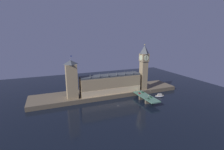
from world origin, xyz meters
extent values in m
plane|color=black|center=(0.00, 0.00, 0.00)|extent=(400.00, 400.00, 0.00)
cube|color=brown|center=(0.00, 39.00, 2.97)|extent=(220.00, 42.00, 5.95)
cube|color=tan|center=(1.06, 29.23, 18.20)|extent=(87.92, 17.46, 24.51)
cube|color=beige|center=(1.06, 20.38, 10.36)|extent=(87.92, 0.20, 8.82)
cube|color=#42474C|center=(1.06, 29.23, 31.66)|extent=(87.92, 16.06, 2.40)
cone|color=#42474C|center=(-30.34, 21.81, 35.55)|extent=(2.40, 2.40, 5.39)
cone|color=#42474C|center=(-17.78, 21.81, 35.55)|extent=(2.40, 2.40, 5.39)
cone|color=#42474C|center=(-5.22, 21.81, 35.55)|extent=(2.40, 2.40, 5.39)
cone|color=#42474C|center=(7.34, 21.81, 35.55)|extent=(2.40, 2.40, 5.39)
cone|color=#42474C|center=(19.90, 21.81, 35.55)|extent=(2.40, 2.40, 5.39)
cone|color=#42474C|center=(32.46, 21.81, 35.55)|extent=(2.40, 2.40, 5.39)
cube|color=tan|center=(53.72, 26.24, 27.68)|extent=(9.48, 9.48, 43.46)
cube|color=tan|center=(53.72, 26.24, 55.13)|extent=(11.19, 11.19, 11.44)
cylinder|color=beige|center=(53.72, 20.52, 55.13)|extent=(8.05, 0.25, 8.05)
cylinder|color=beige|center=(53.72, 31.96, 55.13)|extent=(8.05, 0.25, 8.05)
cylinder|color=beige|center=(59.44, 26.24, 55.13)|extent=(0.25, 8.05, 8.05)
cylinder|color=beige|center=(48.00, 26.24, 55.13)|extent=(0.25, 8.05, 8.05)
cube|color=black|center=(53.72, 20.34, 55.73)|extent=(0.36, 0.10, 6.04)
pyramid|color=#42474C|center=(53.72, 26.24, 66.98)|extent=(11.19, 11.19, 12.27)
sphere|color=gold|center=(53.72, 26.24, 73.91)|extent=(1.60, 1.60, 1.60)
cube|color=tan|center=(-53.76, 28.40, 28.67)|extent=(13.80, 13.80, 45.46)
pyramid|color=#42474C|center=(-53.76, 28.40, 54.00)|extent=(14.08, 14.08, 5.19)
cylinder|color=#99999E|center=(-53.76, 28.40, 59.59)|extent=(0.24, 0.24, 6.00)
cube|color=navy|center=(-52.66, 28.40, 61.69)|extent=(2.00, 0.08, 1.20)
cube|color=#4C7560|center=(39.23, -5.00, 6.39)|extent=(13.85, 46.00, 1.40)
cube|color=brown|center=(39.23, -12.67, 2.85)|extent=(11.77, 3.20, 5.69)
cube|color=brown|center=(39.23, 2.67, 2.85)|extent=(11.77, 3.20, 5.69)
cube|color=red|center=(36.19, 7.29, 7.64)|extent=(1.88, 3.92, 0.76)
cube|color=black|center=(36.19, 7.29, 8.25)|extent=(1.54, 1.77, 0.45)
cylinder|color=black|center=(35.29, 8.50, 7.41)|extent=(0.22, 0.64, 0.64)
cylinder|color=black|center=(37.08, 8.50, 7.41)|extent=(0.22, 0.64, 0.64)
cylinder|color=black|center=(35.29, 6.07, 7.41)|extent=(0.22, 0.64, 0.64)
cylinder|color=black|center=(37.08, 6.07, 7.41)|extent=(0.22, 0.64, 0.64)
cube|color=#235633|center=(36.19, -14.88, 7.61)|extent=(1.71, 4.36, 0.68)
cube|color=black|center=(36.19, -14.88, 8.17)|extent=(1.40, 1.96, 0.45)
cylinder|color=black|center=(35.37, -13.53, 7.41)|extent=(0.22, 0.64, 0.64)
cylinder|color=black|center=(37.00, -13.53, 7.41)|extent=(0.22, 0.64, 0.64)
cylinder|color=black|center=(35.37, -16.23, 7.41)|extent=(0.22, 0.64, 0.64)
cylinder|color=black|center=(37.00, -16.23, 7.41)|extent=(0.22, 0.64, 0.64)
cube|color=#235633|center=(42.28, -11.60, 7.64)|extent=(1.79, 4.48, 0.75)
cube|color=black|center=(42.28, -11.60, 8.24)|extent=(1.47, 2.02, 0.45)
cylinder|color=black|center=(43.13, -12.98, 7.41)|extent=(0.22, 0.64, 0.64)
cylinder|color=black|center=(41.43, -12.98, 7.41)|extent=(0.22, 0.64, 0.64)
cylinder|color=black|center=(43.13, -10.21, 7.41)|extent=(0.22, 0.64, 0.64)
cylinder|color=black|center=(41.43, -10.21, 7.41)|extent=(0.22, 0.64, 0.64)
cube|color=#235633|center=(42.28, 8.71, 7.67)|extent=(1.71, 4.69, 0.82)
cube|color=black|center=(42.28, 8.71, 8.31)|extent=(1.40, 2.11, 0.45)
cylinder|color=black|center=(43.09, 7.26, 7.41)|extent=(0.22, 0.64, 0.64)
cylinder|color=black|center=(41.46, 7.26, 7.41)|extent=(0.22, 0.64, 0.64)
cylinder|color=black|center=(43.09, 10.16, 7.41)|extent=(0.22, 0.64, 0.64)
cylinder|color=black|center=(41.46, 10.16, 7.41)|extent=(0.22, 0.64, 0.64)
cylinder|color=black|center=(33.14, -13.14, 7.52)|extent=(0.28, 0.28, 0.85)
cylinder|color=brown|center=(33.14, -13.14, 8.30)|extent=(0.38, 0.38, 0.71)
sphere|color=tan|center=(33.14, -13.14, 8.77)|extent=(0.23, 0.23, 0.23)
cylinder|color=#2D3333|center=(32.74, -19.72, 7.34)|extent=(0.56, 0.56, 0.50)
cylinder|color=#2D3333|center=(32.74, -19.72, 10.45)|extent=(0.18, 0.18, 5.73)
sphere|color=#F9E5A3|center=(32.74, -19.72, 13.87)|extent=(0.60, 0.60, 0.60)
sphere|color=#F9E5A3|center=(32.29, -19.72, 13.52)|extent=(0.44, 0.44, 0.44)
sphere|color=#F9E5A3|center=(33.19, -19.72, 13.52)|extent=(0.44, 0.44, 0.44)
cylinder|color=#2D3333|center=(45.72, -5.00, 7.34)|extent=(0.56, 0.56, 0.50)
cylinder|color=#2D3333|center=(45.72, -5.00, 10.25)|extent=(0.18, 0.18, 5.31)
sphere|color=#F9E5A3|center=(45.72, -5.00, 13.45)|extent=(0.60, 0.60, 0.60)
sphere|color=#F9E5A3|center=(45.27, -5.00, 13.10)|extent=(0.44, 0.44, 0.44)
sphere|color=#F9E5A3|center=(46.17, -5.00, 13.10)|extent=(0.44, 0.44, 0.44)
ellipsoid|color=white|center=(66.44, 0.70, 1.18)|extent=(14.17, 6.77, 2.35)
cube|color=tan|center=(66.44, 0.70, 2.25)|extent=(12.40, 5.63, 0.24)
cube|color=#B7B2A8|center=(66.44, 0.70, 3.54)|extent=(6.51, 3.75, 2.35)
camera|label=1|loc=(-80.78, -179.56, 85.49)|focal=26.00mm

